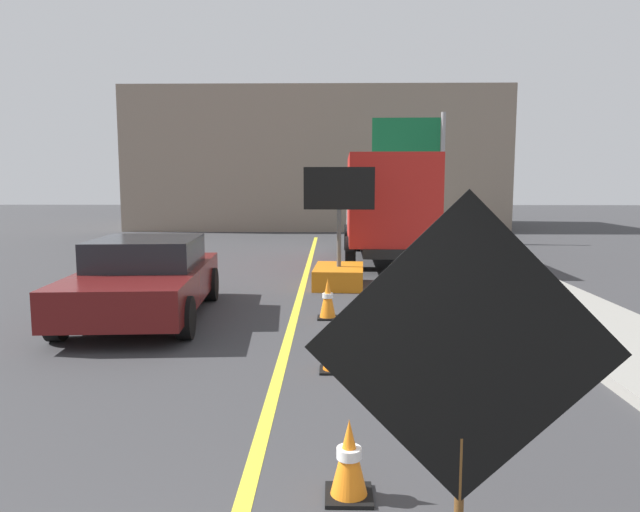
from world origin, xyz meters
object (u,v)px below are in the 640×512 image
Objects in this scene: highway_guide_sign at (422,154)px; traffic_cone_near_sign at (349,459)px; box_truck at (386,204)px; roadwork_sign at (464,359)px; traffic_cone_far_lane at (328,299)px; traffic_cone_mid_lane at (334,346)px; pickup_car at (145,278)px; arrow_board_trailer at (339,265)px.

traffic_cone_near_sign is (-3.34, -18.75, -3.12)m from highway_guide_sign.
box_truck is at bearing 83.63° from traffic_cone_near_sign.
highway_guide_sign reaches higher than roadwork_sign.
traffic_cone_far_lane is (-1.72, -7.85, -1.36)m from box_truck.
box_truck is at bearing 81.36° from traffic_cone_mid_lane.
box_truck is at bearing 57.72° from pickup_car.
box_truck is at bearing 86.22° from roadwork_sign.
pickup_car is 14.74m from highway_guide_sign.
arrow_board_trailer is 6.14m from traffic_cone_mid_lane.
pickup_car is at bearing -122.28° from box_truck.
highway_guide_sign is at bearing 70.23° from box_truck.
traffic_cone_mid_lane is at bearing -102.31° from highway_guide_sign.
box_truck is 1.43× the size of highway_guide_sign.
arrow_board_trailer reaches higher than traffic_cone_far_lane.
arrow_board_trailer is (-0.50, 10.38, -0.99)m from roadwork_sign.
traffic_cone_near_sign is (-0.54, 1.26, -1.17)m from roadwork_sign.
arrow_board_trailer is at bearing 92.76° from roadwork_sign.
traffic_cone_far_lane is (-0.23, -3.26, -0.13)m from arrow_board_trailer.
roadwork_sign reaches higher than pickup_car.
traffic_cone_far_lane is (3.20, -0.06, -0.34)m from pickup_car.
roadwork_sign is 3.81× the size of traffic_cone_near_sign.
roadwork_sign is 0.86× the size of arrow_board_trailer.
highway_guide_sign reaches higher than pickup_car.
roadwork_sign is 4.45m from traffic_cone_mid_lane.
arrow_board_trailer reaches higher than roadwork_sign.
traffic_cone_mid_lane reaches higher than traffic_cone_near_sign.
highway_guide_sign is at bearing 74.67° from traffic_cone_far_lane.
box_truck is at bearing 77.62° from traffic_cone_far_lane.
traffic_cone_mid_lane is at bearing -98.64° from box_truck.
highway_guide_sign is (1.81, 5.04, 1.71)m from box_truck.
roadwork_sign is 10.44m from arrow_board_trailer.
highway_guide_sign reaches higher than traffic_cone_mid_lane.
traffic_cone_mid_lane is 2.87m from traffic_cone_far_lane.
box_truck reaches higher than arrow_board_trailer.
arrow_board_trailer is 4.99m from box_truck.
box_truck is 13.87m from traffic_cone_near_sign.
roadwork_sign reaches higher than traffic_cone_mid_lane.
arrow_board_trailer is at bearing 42.98° from pickup_car.
pickup_car reaches higher than traffic_cone_far_lane.
arrow_board_trailer is at bearing -107.97° from box_truck.
box_truck is 5.62m from highway_guide_sign.
pickup_car is at bearing -117.69° from highway_guide_sign.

